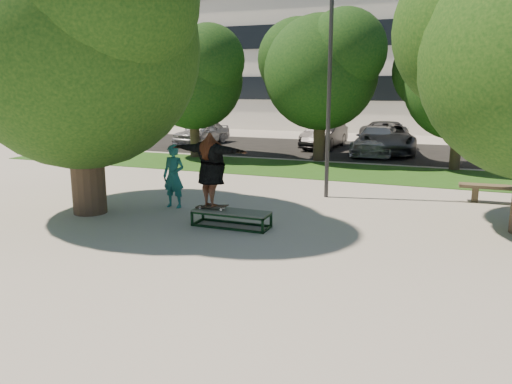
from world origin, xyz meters
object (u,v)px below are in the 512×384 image
at_px(lamppost, 329,87).
at_px(grind_box, 231,219).
at_px(bystander, 174,176).
at_px(car_silver_b, 378,140).
at_px(tree_left, 77,33).
at_px(car_silver_a, 202,132).
at_px(car_grey, 385,137).
at_px(car_dark, 324,135).

bearing_deg(lamppost, grind_box, -108.73).
relative_size(bystander, car_silver_b, 0.37).
xyz_separation_m(tree_left, grind_box, (3.98, 0.04, -4.23)).
relative_size(car_silver_a, car_silver_b, 0.84).
distance_m(tree_left, bystander, 4.19).
height_order(bystander, car_silver_b, bystander).
distance_m(tree_left, car_grey, 15.95).
bearing_deg(grind_box, car_silver_b, 84.14).
bearing_deg(lamppost, tree_left, -143.58).
distance_m(grind_box, bystander, 2.57).
bearing_deg(grind_box, car_grey, 83.33).
height_order(grind_box, bystander, bystander).
xyz_separation_m(lamppost, car_dark, (-2.80, 11.33, -2.46)).
distance_m(lamppost, bystander, 4.98).
xyz_separation_m(grind_box, car_dark, (-1.49, 15.19, 0.50)).
relative_size(tree_left, car_silver_b, 1.55).
relative_size(car_silver_a, car_grey, 0.72).
bearing_deg(car_dark, car_silver_a, -171.60).
bearing_deg(car_silver_a, tree_left, -65.36).
xyz_separation_m(tree_left, lamppost, (5.29, 3.91, -1.27)).
bearing_deg(car_silver_a, grind_box, -52.07).
height_order(car_grey, car_silver_b, car_grey).
relative_size(lamppost, car_silver_b, 1.33).
height_order(grind_box, car_grey, car_grey).
relative_size(lamppost, bystander, 3.63).
xyz_separation_m(lamppost, bystander, (-3.50, -2.69, -2.31)).
distance_m(tree_left, grind_box, 5.81).
relative_size(lamppost, grind_box, 3.39).
bearing_deg(car_silver_a, car_silver_b, 4.03).
bearing_deg(bystander, car_silver_a, 114.87).
relative_size(car_dark, car_grey, 0.78).
bearing_deg(tree_left, car_dark, 80.72).
height_order(bystander, car_grey, bystander).
xyz_separation_m(grind_box, bystander, (-2.19, 1.18, 0.65)).
distance_m(car_dark, car_grey, 3.27).
distance_m(bystander, car_dark, 14.03).
bearing_deg(grind_box, lamppost, 71.27).
bearing_deg(car_silver_b, car_dark, 156.49).
distance_m(car_silver_a, car_grey, 9.93).
height_order(bystander, car_dark, bystander).
bearing_deg(car_silver_b, car_grey, 69.47).
relative_size(tree_left, lamppost, 1.16).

